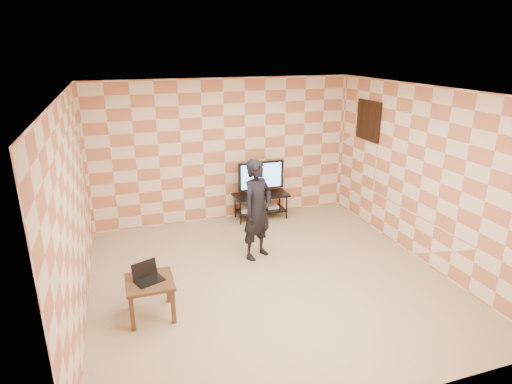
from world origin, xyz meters
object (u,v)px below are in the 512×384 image
Objects in this scene: tv_stand at (261,201)px; side_table at (150,287)px; person at (257,210)px; tv at (261,176)px.

tv_stand and side_table have the same top height.
person is (1.78, 1.11, 0.40)m from side_table.
tv_stand is 3.53m from side_table.
side_table is at bearing -131.86° from tv_stand.
person reaches higher than tv.
tv_stand is at bearing 48.14° from side_table.
side_table is 2.13m from person.
tv_stand is at bearing 39.03° from person.
person is (-0.58, -1.52, 0.44)m from tv_stand.
tv is 0.56× the size of person.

